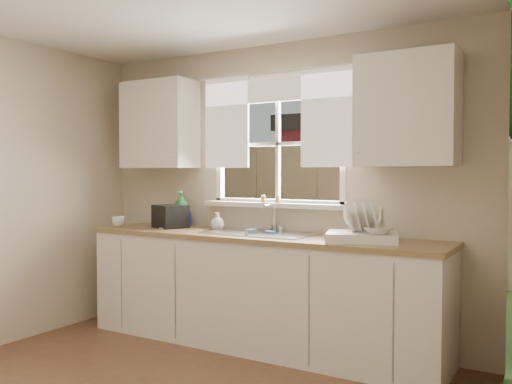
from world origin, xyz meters
The scene contains 19 objects.
room_walls centered at (0.00, -0.07, 1.24)m, with size 3.62×4.02×2.50m.
window centered at (0.00, 2.00, 1.49)m, with size 1.38×0.16×1.06m.
curtains centered at (0.00, 1.95, 1.93)m, with size 1.50×0.03×0.81m.
base_cabinets centered at (0.00, 1.68, 0.43)m, with size 3.00×0.62×0.87m, color white.
countertop centered at (0.00, 1.68, 0.89)m, with size 3.04×0.65×0.04m, color olive.
upper_cabinet_left centered at (-1.15, 1.82, 1.85)m, with size 0.70×0.33×0.80m, color white.
upper_cabinet_right centered at (1.15, 1.82, 1.85)m, with size 0.70×0.33×0.80m, color white.
wall_outlet centered at (0.88, 1.99, 1.08)m, with size 0.08×0.01×0.12m, color beige.
sill_jars centered at (-0.03, 1.94, 1.18)m, with size 0.18×0.04×0.06m.
backyard centered at (0.58, 8.42, 3.46)m, with size 20.00×10.00×6.13m.
sink centered at (0.00, 1.71, 0.84)m, with size 0.88×0.52×0.40m.
dish_rack centered at (0.88, 1.66, 0.98)m, with size 0.59×0.51×0.31m.
bowl centered at (1.02, 1.61, 1.00)m, with size 0.19×0.19×0.05m, color silver.
soap_bottle_a centered at (-0.92, 1.86, 1.07)m, with size 0.13×0.13×0.33m, color green.
soap_bottle_b centered at (-0.91, 1.89, 1.01)m, with size 0.09×0.09×0.20m, color #2D3AAA.
soap_bottle_c centered at (-0.46, 1.77, 0.99)m, with size 0.12×0.12×0.15m, color beige.
saucer centered at (-0.91, 1.64, 0.92)m, with size 0.15×0.15×0.01m, color beige.
cup centered at (-1.40, 1.54, 0.96)m, with size 0.12×0.12×0.09m, color silver.
black_appliance centered at (-0.93, 1.72, 1.01)m, with size 0.28×0.24×0.20m, color black.
Camera 1 is at (2.20, -2.06, 1.40)m, focal length 38.00 mm.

